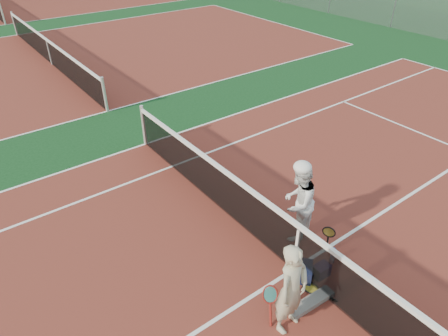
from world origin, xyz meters
The scene contains 15 objects.
ground centered at (0.00, 0.00, 0.00)m, with size 130.00×130.00×0.00m, color #0F3716.
court_main centered at (0.00, 0.00, 0.00)m, with size 23.77×10.97×0.01m, color maroon.
court_far_a centered at (0.00, 13.50, 0.00)m, with size 23.77×10.97×0.01m, color maroon.
net_main centered at (0.00, 0.00, 0.51)m, with size 0.10×10.98×1.02m, color black, non-canonical shape.
net_far_a centered at (0.00, 13.50, 0.51)m, with size 0.10×10.98×1.02m, color black, non-canonical shape.
fence_right centered at (16.00, 6.75, 1.50)m, with size 54.50×0.06×3.00m, color slate, non-canonical shape.
player_a centered at (-0.86, -0.70, 0.78)m, with size 0.57×0.37×1.55m, color #C1B795.
player_b centered at (0.63, 0.63, 0.80)m, with size 0.77×0.60×1.59m, color white.
racket_red centered at (-0.93, -0.38, 0.26)m, with size 0.35×0.27×0.52m, color maroon, non-canonical shape.
racket_black_held centered at (0.78, -0.03, 0.30)m, with size 0.17×0.27×0.59m, color black, non-canonical shape.
racket_spare centered at (-0.07, -0.46, 0.01)m, with size 0.60×0.27×0.03m, color black, non-canonical shape.
sports_bag_navy centered at (0.00, -0.22, 0.14)m, with size 0.36×0.24×0.28m, color black.
sports_bag_purple centered at (0.27, -0.36, 0.12)m, with size 0.28×0.19×0.23m, color black.
net_cover_canvas centered at (-0.30, -0.67, 0.05)m, with size 0.86×0.20×0.09m, color #65615B.
water_bottle centered at (0.66, -0.28, 0.15)m, with size 0.09×0.09×0.30m, color silver.
Camera 1 is at (-3.87, -3.13, 5.27)m, focal length 32.00 mm.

